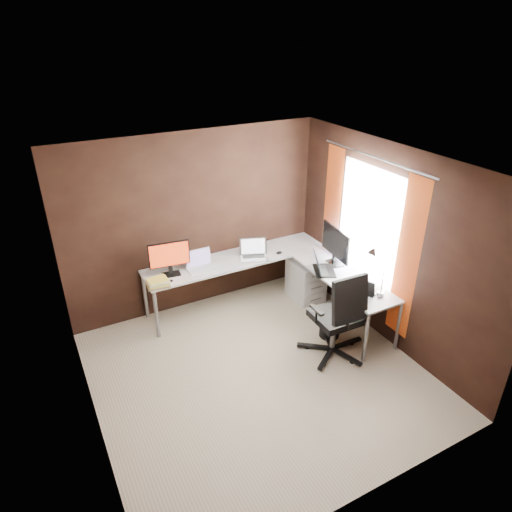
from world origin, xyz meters
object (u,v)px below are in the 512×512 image
Objects in this scene: monitor_left at (169,257)px; monitor_right at (335,244)px; office_chair at (336,331)px; laptop_black_big at (322,268)px; desk_lamp at (376,267)px; wastebasket at (330,326)px; drawer_pedestal at (306,279)px; book_stack at (158,282)px; laptop_silver at (254,253)px; laptop_black_small at (364,288)px; laptop_white at (200,265)px.

monitor_left is 2.21m from monitor_right.
office_chair is at bearing -39.21° from monitor_left.
desk_lamp is (0.20, -0.78, 0.34)m from laptop_black_big.
monitor_left reaches higher than wastebasket.
drawer_pedestal is at bearing 73.95° from office_chair.
drawer_pedestal is 2.22m from book_stack.
laptop_silver is (1.19, -0.07, -0.21)m from monitor_left.
laptop_silver reaches higher than book_stack.
monitor_left is at bearing 90.24° from laptop_black_big.
monitor_left is 2.27m from wastebasket.
monitor_right is at bearing -14.11° from book_stack.
book_stack is at bearing -153.52° from laptop_silver.
laptop_black_small is at bearing -40.04° from wastebasket.
laptop_black_big is at bearing -30.96° from laptop_white.
office_chair is (-0.56, -0.84, -0.69)m from monitor_right.
drawer_pedestal is at bearing -2.54° from monitor_left.
drawer_pedestal is 1.32× the size of laptop_black_big.
wastebasket is at bearing -30.06° from monitor_left.
laptop_black_small is (0.77, -1.47, -0.01)m from laptop_silver.
laptop_white is at bearing 125.90° from desk_lamp.
drawer_pedestal is 0.99m from wastebasket.
laptop_silver is at bearing 4.37° from monitor_left.
monitor_right is at bearing -44.83° from laptop_black_big.
book_stack is 0.99× the size of wastebasket.
laptop_black_small is (1.96, -1.54, -0.21)m from monitor_left.
laptop_white reaches higher than wastebasket.
desk_lamp is (0.80, -1.59, 0.34)m from laptop_silver.
monitor_left reaches higher than office_chair.
laptop_silver is at bearing 111.32° from wastebasket.
book_stack is (-1.43, -0.13, -0.01)m from laptop_silver.
laptop_white is at bearing 84.76° from laptop_black_big.
laptop_black_big is at bearing -18.19° from monitor_left.
desk_lamp is 0.53× the size of office_chair.
office_chair is (-0.45, -0.08, -0.43)m from laptop_black_small.
office_chair is at bearing -54.74° from laptop_white.
laptop_silver reaches higher than laptop_white.
wastebasket is at bearing -44.66° from laptop_white.
laptop_black_big is 0.77m from wastebasket.
laptop_black_big is 0.69m from laptop_black_small.
laptop_white reaches higher than drawer_pedestal.
monitor_left is 1.21m from laptop_silver.
laptop_black_small is at bearing -43.79° from laptop_white.
monitor_right reaches higher than laptop_black_big.
monitor_left reaches higher than laptop_silver.
monitor_right is 1.78× the size of laptop_black_small.
laptop_black_big reaches higher than book_stack.
book_stack is (-2.16, 0.15, 0.47)m from drawer_pedestal.
monitor_left is 1.17× the size of laptop_silver.
office_chair reaches higher than laptop_white.
laptop_black_big is (1.39, -0.85, 0.00)m from laptop_white.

